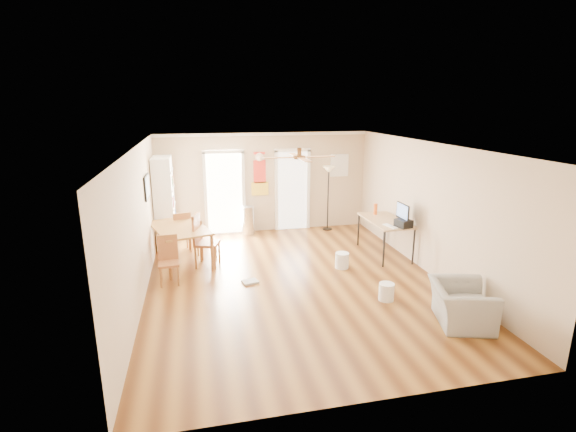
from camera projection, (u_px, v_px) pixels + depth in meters
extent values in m
plane|color=brown|center=(295.00, 281.00, 8.16)|extent=(7.00, 7.00, 0.00)
cube|color=red|center=(260.00, 174.00, 11.02)|extent=(0.46, 0.03, 1.10)
cube|color=white|center=(339.00, 165.00, 11.42)|extent=(0.50, 0.04, 0.60)
cube|color=black|center=(147.00, 187.00, 8.48)|extent=(0.04, 0.66, 0.48)
cylinder|color=silver|center=(248.00, 220.00, 11.02)|extent=(0.43, 0.43, 0.75)
cube|color=white|center=(390.00, 226.00, 8.93)|extent=(0.20, 0.40, 0.01)
cube|color=black|center=(403.00, 223.00, 8.87)|extent=(0.34, 0.37, 0.16)
cylinder|color=#DF5713|center=(375.00, 209.00, 9.86)|extent=(0.09, 0.09, 0.26)
cylinder|color=silver|center=(342.00, 260.00, 8.79)|extent=(0.29, 0.29, 0.33)
cylinder|color=white|center=(386.00, 292.00, 7.35)|extent=(0.32, 0.32, 0.31)
cube|color=#A3A39E|center=(250.00, 282.00, 8.09)|extent=(0.33, 0.29, 0.04)
imported|color=gray|center=(461.00, 304.00, 6.54)|extent=(1.09, 1.17, 0.63)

